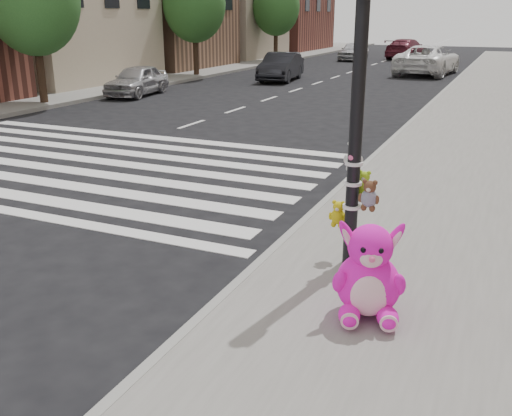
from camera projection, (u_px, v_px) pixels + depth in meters
The scene contains 14 objects.
ground at pixel (94, 293), 6.77m from camera, with size 120.00×120.00×0.00m, color black.
sidewalk_far at pixel (138, 78), 29.25m from camera, with size 6.00×80.00×0.14m, color slate.
curb_edge at pixel (394, 139), 14.78m from camera, with size 0.12×80.00×0.15m, color gray.
crosswalk at pixel (85, 159), 13.00m from camera, with size 11.00×6.00×0.01m, color silver, non-canonical shape.
signal_pole at pixel (357, 131), 6.73m from camera, with size 0.67×0.48×4.00m.
tree_far_b at pixel (194, 4), 28.94m from camera, with size 3.20×3.20×5.44m.
tree_far_c at pixel (276, 7), 38.44m from camera, with size 3.20×3.20×5.44m.
pink_bunny at pixel (369, 277), 5.86m from camera, with size 0.83×0.92×1.06m.
red_teddy at pixel (373, 292), 6.26m from camera, with size 0.14×0.10×0.21m, color #BC3812, non-canonical shape.
car_silver_far at pixel (137, 80), 23.10m from camera, with size 1.44×3.58×1.22m, color #B5B4B9.
car_dark_far at pixel (281, 67), 28.26m from camera, with size 1.45×4.15×1.37m, color black.
car_white_near at pixel (428, 60), 31.14m from camera, with size 2.62×5.69×1.58m, color white.
car_maroon_near at pixel (407, 49), 42.41m from camera, with size 2.03×4.98×1.45m, color maroon.
car_silver_deep at pixel (354, 51), 40.98m from camera, with size 1.54×3.83×1.30m, color silver.
Camera 1 is at (4.25, -4.76, 3.13)m, focal length 40.00 mm.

